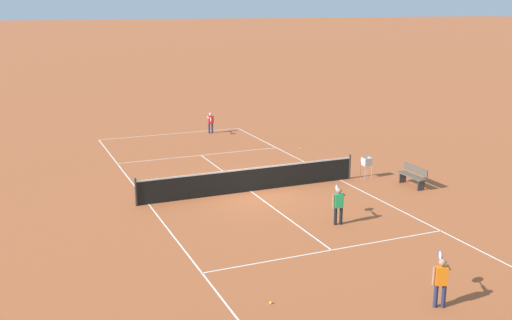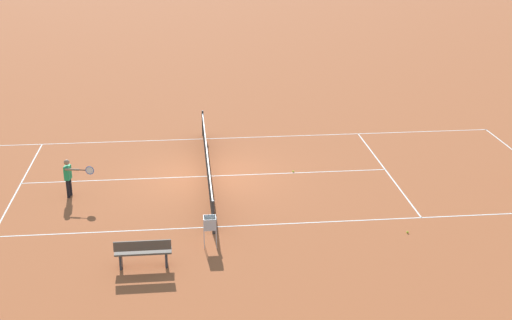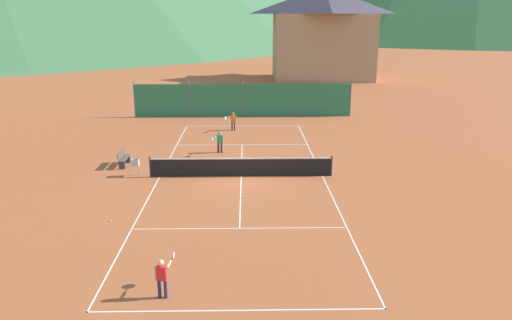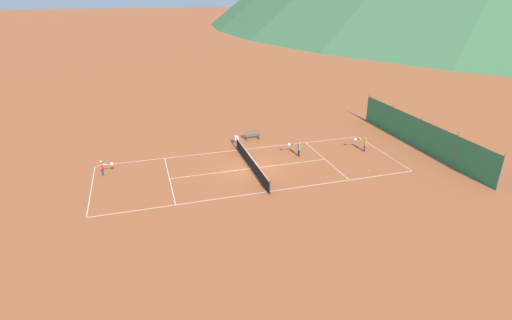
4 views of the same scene
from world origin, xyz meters
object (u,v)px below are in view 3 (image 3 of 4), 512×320
at_px(player_near_baseline, 219,140).
at_px(alpine_chalet, 323,32).
at_px(player_far_baseline, 162,275).
at_px(tennis_ball_far_corner, 110,221).
at_px(tennis_ball_alley_right, 288,135).
at_px(player_near_service, 233,120).
at_px(tennis_ball_mid_court, 242,197).
at_px(ball_hopper, 135,164).
at_px(courtside_bench, 123,158).
at_px(tennis_net, 241,167).

height_order(player_near_baseline, alpine_chalet, alpine_chalet).
xyz_separation_m(player_far_baseline, tennis_ball_far_corner, (-2.96, 5.50, -0.67)).
bearing_deg(tennis_ball_alley_right, player_near_baseline, -136.19).
xyz_separation_m(player_far_baseline, player_near_baseline, (0.81, 15.69, 0.05)).
height_order(player_far_baseline, player_near_baseline, player_near_baseline).
relative_size(player_near_service, tennis_ball_mid_court, 19.33).
xyz_separation_m(ball_hopper, courtside_bench, (-1.04, 1.82, -0.20)).
bearing_deg(player_near_baseline, tennis_net, -73.76).
relative_size(player_far_baseline, alpine_chalet, 0.09).
bearing_deg(tennis_ball_mid_court, tennis_ball_far_corner, -153.37).
bearing_deg(tennis_ball_alley_right, courtside_bench, -144.16).
relative_size(tennis_net, courtside_bench, 6.12).
height_order(player_far_baseline, courtside_bench, player_far_baseline).
relative_size(tennis_ball_alley_right, tennis_ball_mid_court, 1.00).
height_order(player_near_service, tennis_ball_mid_court, player_near_service).
bearing_deg(player_far_baseline, tennis_ball_mid_court, 74.74).
bearing_deg(tennis_ball_far_corner, tennis_ball_alley_right, 60.43).
relative_size(tennis_net, tennis_ball_far_corner, 139.09).
bearing_deg(ball_hopper, player_far_baseline, -74.30).
bearing_deg(ball_hopper, alpine_chalet, 69.34).
bearing_deg(player_near_baseline, tennis_ball_far_corner, -110.34).
distance_m(tennis_net, player_far_baseline, 11.36).
bearing_deg(player_near_baseline, player_far_baseline, -92.96).
bearing_deg(tennis_ball_alley_right, tennis_ball_far_corner, -119.57).
distance_m(player_near_baseline, alpine_chalet, 37.84).
relative_size(tennis_ball_alley_right, courtside_bench, 0.04).
xyz_separation_m(tennis_net, alpine_chalet, (9.86, 40.33, 5.32)).
height_order(player_far_baseline, tennis_ball_alley_right, player_far_baseline).
bearing_deg(tennis_ball_mid_court, tennis_ball_alley_right, 75.76).
relative_size(tennis_ball_alley_right, tennis_ball_far_corner, 1.00).
height_order(tennis_ball_far_corner, alpine_chalet, alpine_chalet).
bearing_deg(ball_hopper, tennis_ball_mid_court, -30.63).
xyz_separation_m(player_far_baseline, alpine_chalet, (11.99, 51.48, 5.12)).
bearing_deg(player_far_baseline, tennis_ball_alley_right, 75.34).
height_order(player_near_baseline, ball_hopper, player_near_baseline).
distance_m(player_near_service, player_near_baseline, 5.96).
height_order(player_near_baseline, courtside_bench, player_near_baseline).
distance_m(player_far_baseline, courtside_bench, 13.76).
height_order(player_near_service, alpine_chalet, alpine_chalet).
distance_m(tennis_ball_mid_court, ball_hopper, 6.28).
xyz_separation_m(tennis_ball_mid_court, ball_hopper, (-5.38, 3.19, 0.62)).
bearing_deg(alpine_chalet, player_near_service, -109.43).
bearing_deg(player_near_baseline, ball_hopper, -132.11).
distance_m(player_far_baseline, tennis_ball_alley_right, 20.58).
distance_m(player_near_service, tennis_ball_mid_court, 13.56).
distance_m(player_far_baseline, tennis_ball_mid_court, 8.42).
bearing_deg(tennis_net, alpine_chalet, 76.27).
xyz_separation_m(player_near_service, tennis_ball_mid_court, (0.76, -13.52, -0.71)).
distance_m(tennis_ball_alley_right, tennis_ball_far_corner, 16.55).
xyz_separation_m(player_far_baseline, courtside_bench, (-4.21, 13.10, -0.25)).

